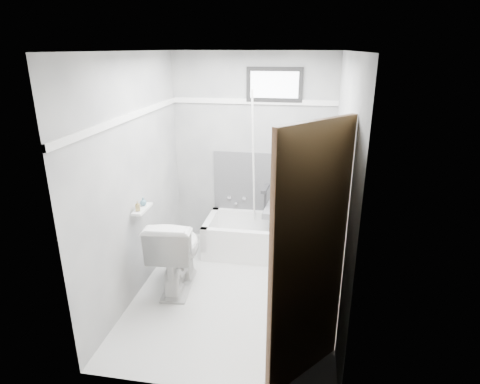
% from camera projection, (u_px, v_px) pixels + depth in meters
% --- Properties ---
extents(floor, '(2.60, 2.60, 0.00)m').
position_uv_depth(floor, '(234.00, 292.00, 4.22)').
color(floor, white).
rests_on(floor, ground).
extents(ceiling, '(2.60, 2.60, 0.00)m').
position_uv_depth(ceiling, '(233.00, 51.00, 3.40)').
color(ceiling, silver).
rests_on(ceiling, floor).
extents(wall_back, '(2.00, 0.02, 2.40)m').
position_uv_depth(wall_back, '(253.00, 152.00, 5.02)').
color(wall_back, slate).
rests_on(wall_back, floor).
extents(wall_front, '(2.00, 0.02, 2.40)m').
position_uv_depth(wall_front, '(197.00, 248.00, 2.61)').
color(wall_front, slate).
rests_on(wall_front, floor).
extents(wall_left, '(0.02, 2.60, 2.40)m').
position_uv_depth(wall_left, '(135.00, 179.00, 3.97)').
color(wall_left, slate).
rests_on(wall_left, floor).
extents(wall_right, '(0.02, 2.60, 2.40)m').
position_uv_depth(wall_right, '(341.00, 190.00, 3.65)').
color(wall_right, slate).
rests_on(wall_right, floor).
extents(bathtub, '(1.50, 0.70, 0.42)m').
position_uv_depth(bathtub, '(266.00, 237.00, 4.97)').
color(bathtub, white).
rests_on(bathtub, floor).
extents(office_chair, '(0.65, 0.65, 1.04)m').
position_uv_depth(office_chair, '(286.00, 205.00, 4.84)').
color(office_chair, slate).
rests_on(office_chair, bathtub).
extents(toilet, '(0.53, 0.87, 0.82)m').
position_uv_depth(toilet, '(177.00, 252.00, 4.20)').
color(toilet, white).
rests_on(toilet, floor).
extents(door, '(0.78, 0.78, 2.00)m').
position_uv_depth(door, '(349.00, 287.00, 2.54)').
color(door, brown).
rests_on(door, floor).
extents(window, '(0.66, 0.04, 0.40)m').
position_uv_depth(window, '(274.00, 85.00, 4.69)').
color(window, black).
rests_on(window, wall_back).
extents(backerboard, '(1.50, 0.02, 0.78)m').
position_uv_depth(backerboard, '(272.00, 183.00, 5.10)').
color(backerboard, '#4C4C4F').
rests_on(backerboard, wall_back).
extents(trim_back, '(2.00, 0.02, 0.06)m').
position_uv_depth(trim_back, '(253.00, 102.00, 4.79)').
color(trim_back, white).
rests_on(trim_back, wall_back).
extents(trim_left, '(0.02, 2.60, 0.06)m').
position_uv_depth(trim_left, '(130.00, 116.00, 3.76)').
color(trim_left, white).
rests_on(trim_left, wall_left).
extents(pole, '(0.02, 0.41, 1.92)m').
position_uv_depth(pole, '(254.00, 169.00, 4.84)').
color(pole, white).
rests_on(pole, bathtub).
extents(shelf, '(0.10, 0.32, 0.02)m').
position_uv_depth(shelf, '(142.00, 209.00, 4.02)').
color(shelf, white).
rests_on(shelf, wall_left).
extents(soap_bottle_a, '(0.06, 0.06, 0.10)m').
position_uv_depth(soap_bottle_a, '(138.00, 206.00, 3.93)').
color(soap_bottle_a, '#96834B').
rests_on(soap_bottle_a, shelf).
extents(soap_bottle_b, '(0.09, 0.09, 0.09)m').
position_uv_depth(soap_bottle_b, '(143.00, 201.00, 4.06)').
color(soap_bottle_b, slate).
rests_on(soap_bottle_b, shelf).
extents(faucet, '(0.26, 0.10, 0.16)m').
position_uv_depth(faucet, '(237.00, 200.00, 5.24)').
color(faucet, silver).
rests_on(faucet, wall_back).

